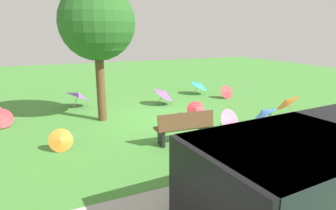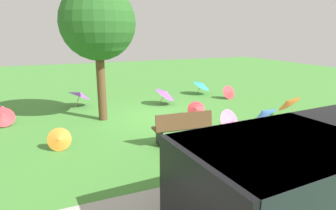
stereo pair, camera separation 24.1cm
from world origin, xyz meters
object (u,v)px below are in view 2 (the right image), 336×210
(van_dark, at_px, (312,171))
(parasol_red_1, at_px, (3,116))
(parasol_red_0, at_px, (229,92))
(parasol_red_2, at_px, (196,109))
(parasol_pink_2, at_px, (231,121))
(park_bench, at_px, (183,127))
(parasol_pink_0, at_px, (2,108))
(shade_tree, at_px, (98,23))
(parasol_teal_0, at_px, (202,84))
(parasol_purple_0, at_px, (80,94))
(parasol_orange_2, at_px, (59,140))
(parasol_orange_0, at_px, (288,102))
(parasol_blue_0, at_px, (264,113))
(parasol_purple_2, at_px, (166,93))

(van_dark, relative_size, parasol_red_1, 5.31)
(parasol_red_0, xyz_separation_m, parasol_red_2, (2.77, 1.91, -0.02))
(parasol_pink_2, bearing_deg, parasol_red_1, -28.46)
(van_dark, bearing_deg, parasol_red_2, -101.91)
(park_bench, bearing_deg, parasol_pink_0, -43.74)
(shade_tree, height_order, parasol_teal_0, shade_tree)
(parasol_red_0, bearing_deg, parasol_red_2, 34.55)
(parasol_purple_0, bearing_deg, parasol_pink_0, 13.72)
(parasol_orange_2, bearing_deg, parasol_pink_2, 172.39)
(parasol_orange_2, bearing_deg, parasol_teal_0, -145.92)
(parasol_teal_0, xyz_separation_m, parasol_orange_2, (6.82, 4.62, -0.19))
(parasol_pink_2, bearing_deg, parasol_purple_0, -53.75)
(parasol_red_1, height_order, parasol_orange_2, parasol_red_1)
(parasol_purple_0, bearing_deg, van_dark, 104.70)
(park_bench, relative_size, parasol_red_0, 2.36)
(parasol_pink_0, xyz_separation_m, parasol_red_0, (-9.16, 0.55, -0.06))
(park_bench, xyz_separation_m, parasol_red_0, (-4.36, -4.05, -0.15))
(parasol_red_0, xyz_separation_m, parasol_red_1, (9.03, 0.45, 0.03))
(parasol_purple_0, relative_size, parasol_orange_2, 1.69)
(parasol_red_2, distance_m, parasol_orange_0, 3.33)
(park_bench, bearing_deg, parasol_orange_0, -169.33)
(parasol_teal_0, xyz_separation_m, parasol_pink_2, (2.00, 5.26, -0.11))
(parasol_red_0, bearing_deg, parasol_red_1, 2.88)
(parasol_purple_0, bearing_deg, parasol_orange_0, 146.88)
(parasol_red_1, relative_size, parasol_orange_2, 1.35)
(parasol_purple_0, relative_size, parasol_orange_0, 0.97)
(parasol_purple_0, xyz_separation_m, parasol_red_0, (-6.42, 1.21, -0.20))
(parasol_purple_0, distance_m, parasol_red_0, 6.54)
(parasol_pink_0, bearing_deg, van_dark, 121.26)
(shade_tree, height_order, parasol_blue_0, shade_tree)
(parasol_pink_0, bearing_deg, parasol_orange_0, 158.54)
(parasol_red_1, distance_m, parasol_pink_2, 7.24)
(van_dark, relative_size, parasol_purple_0, 4.23)
(parasol_red_0, distance_m, parasol_purple_2, 3.09)
(parasol_red_2, xyz_separation_m, parasol_orange_2, (4.72, 1.35, 0.01))
(van_dark, xyz_separation_m, parasol_purple_0, (2.39, -9.11, -0.39))
(parasol_pink_0, bearing_deg, parasol_orange_2, 113.66)
(parasol_teal_0, relative_size, parasol_blue_0, 1.13)
(van_dark, relative_size, parasol_purple_2, 4.05)
(park_bench, bearing_deg, parasol_purple_0, -68.57)
(parasol_teal_0, height_order, parasol_red_2, parasol_teal_0)
(van_dark, xyz_separation_m, parasol_teal_0, (-3.37, -9.25, -0.42))
(park_bench, height_order, parasol_orange_2, park_bench)
(parasol_teal_0, relative_size, parasol_purple_2, 1.04)
(parasol_blue_0, height_order, parasol_red_1, parasol_blue_0)
(shade_tree, xyz_separation_m, parasol_purple_2, (-2.85, -1.09, -2.75))
(parasol_pink_0, distance_m, parasol_red_1, 1.01)
(parasol_blue_0, relative_size, parasol_purple_2, 0.92)
(parasol_red_1, relative_size, parasol_orange_0, 0.77)
(parasol_red_2, xyz_separation_m, parasol_pink_2, (-0.10, 1.99, 0.09))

